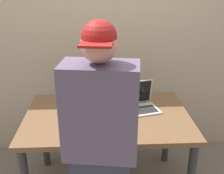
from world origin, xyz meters
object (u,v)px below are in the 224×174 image
(laptop, at_px, (138,103))
(beer_bottle_dark, at_px, (95,101))
(beer_bottle_brown, at_px, (95,96))
(person_figure, at_px, (101,158))
(beer_bottle_amber, at_px, (105,90))

(laptop, bearing_deg, beer_bottle_dark, -171.10)
(beer_bottle_brown, distance_m, beer_bottle_dark, 0.10)
(beer_bottle_brown, distance_m, person_figure, 0.82)
(beer_bottle_amber, distance_m, person_figure, 0.90)
(beer_bottle_dark, xyz_separation_m, beer_bottle_amber, (0.09, 0.17, 0.02))
(beer_bottle_dark, bearing_deg, beer_bottle_amber, 62.34)
(beer_bottle_amber, bearing_deg, beer_bottle_dark, -117.66)
(beer_bottle_brown, bearing_deg, person_figure, -87.13)
(beer_bottle_brown, xyz_separation_m, person_figure, (0.04, -0.82, -0.04))
(beer_bottle_amber, bearing_deg, laptop, -21.96)
(laptop, height_order, beer_bottle_brown, beer_bottle_brown)
(beer_bottle_amber, height_order, person_figure, person_figure)
(beer_bottle_amber, xyz_separation_m, person_figure, (-0.05, -0.89, -0.06))
(laptop, xyz_separation_m, person_figure, (-0.33, -0.78, 0.01))
(laptop, xyz_separation_m, beer_bottle_brown, (-0.37, 0.04, 0.05))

